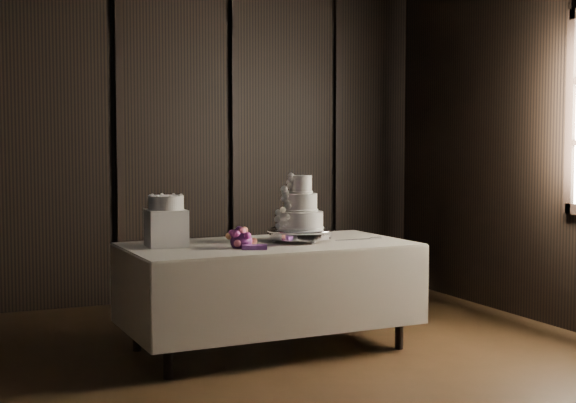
{
  "coord_description": "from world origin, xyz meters",
  "views": [
    {
      "loc": [
        -1.48,
        -3.75,
        1.44
      ],
      "look_at": [
        0.77,
        1.43,
        1.05
      ],
      "focal_mm": 50.0,
      "sensor_mm": 36.0,
      "label": 1
    }
  ],
  "objects": [
    {
      "name": "cake_knife",
      "position": [
        1.24,
        1.33,
        0.77
      ],
      "size": [
        0.37,
        0.03,
        0.01
      ],
      "primitive_type": "cube",
      "rotation": [
        0.0,
        0.0,
        -0.03
      ],
      "color": "silver",
      "rests_on": "display_table"
    },
    {
      "name": "room",
      "position": [
        0.0,
        0.0,
        1.5
      ],
      "size": [
        6.08,
        7.08,
        3.08
      ],
      "color": "black",
      "rests_on": "ground"
    },
    {
      "name": "cake_stand",
      "position": [
        0.86,
        1.42,
        0.81
      ],
      "size": [
        0.55,
        0.55,
        0.09
      ],
      "primitive_type": "cylinder",
      "rotation": [
        0.0,
        0.0,
        0.14
      ],
      "color": "silver",
      "rests_on": "display_table"
    },
    {
      "name": "small_cake",
      "position": [
        -0.08,
        1.55,
        1.06
      ],
      "size": [
        0.27,
        0.27,
        0.1
      ],
      "primitive_type": "cylinder",
      "rotation": [
        0.0,
        0.0,
        0.11
      ],
      "color": "white",
      "rests_on": "box_pedestal"
    },
    {
      "name": "display_table",
      "position": [
        0.62,
        1.43,
        0.42
      ],
      "size": [
        2.02,
        1.11,
        0.76
      ],
      "rotation": [
        0.0,
        0.0,
        0.03
      ],
      "color": "beige",
      "rests_on": "ground"
    },
    {
      "name": "box_pedestal",
      "position": [
        -0.08,
        1.55,
        0.89
      ],
      "size": [
        0.27,
        0.27,
        0.25
      ],
      "primitive_type": "cube",
      "rotation": [
        0.0,
        0.0,
        -0.05
      ],
      "color": "white",
      "rests_on": "display_table"
    },
    {
      "name": "bouquet",
      "position": [
        0.36,
        1.28,
        0.82
      ],
      "size": [
        0.39,
        0.45,
        0.18
      ],
      "primitive_type": null,
      "rotation": [
        0.0,
        0.0,
        -0.37
      ],
      "color": "#B94A68",
      "rests_on": "display_table"
    },
    {
      "name": "wedding_cake",
      "position": [
        0.83,
        1.4,
        1.0
      ],
      "size": [
        0.36,
        0.32,
        0.38
      ],
      "rotation": [
        0.0,
        0.0,
        0.2
      ],
      "color": "white",
      "rests_on": "cake_stand"
    }
  ]
}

